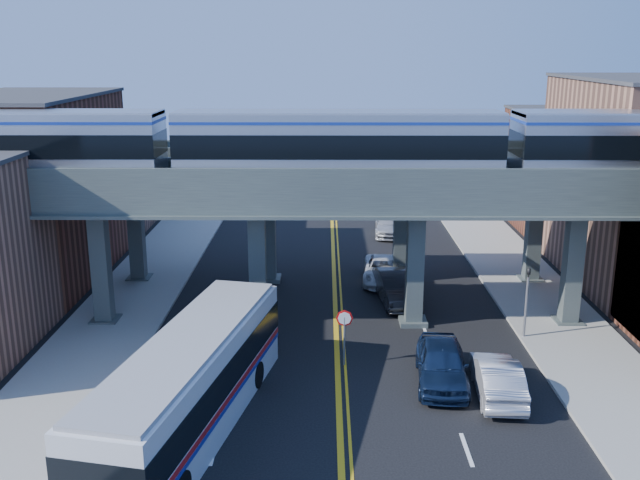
% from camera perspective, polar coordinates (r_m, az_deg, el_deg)
% --- Properties ---
extents(ground, '(120.00, 120.00, 0.00)m').
position_cam_1_polar(ground, '(30.00, 1.50, -12.38)').
color(ground, black).
rests_on(ground, ground).
extents(sidewalk_west, '(5.00, 70.00, 0.16)m').
position_cam_1_polar(sidewalk_west, '(40.60, -15.28, -5.24)').
color(sidewalk_west, gray).
rests_on(sidewalk_west, ground).
extents(sidewalk_east, '(5.00, 70.00, 0.16)m').
position_cam_1_polar(sidewalk_east, '(40.92, 17.63, -5.26)').
color(sidewalk_east, gray).
rests_on(sidewalk_east, ground).
extents(building_west_b, '(8.00, 14.00, 11.00)m').
position_cam_1_polar(building_west_b, '(46.96, -22.08, 3.80)').
color(building_west_b, brown).
rests_on(building_west_b, ground).
extents(building_west_c, '(8.00, 10.00, 8.00)m').
position_cam_1_polar(building_west_c, '(59.23, -17.26, 4.91)').
color(building_west_c, '#92604B').
rests_on(building_west_c, ground).
extents(building_east_b, '(8.00, 14.00, 12.00)m').
position_cam_1_polar(building_east_b, '(47.32, 24.26, 4.27)').
color(building_east_b, '#92604B').
rests_on(building_east_b, ground).
extents(building_east_c, '(8.00, 10.00, 9.00)m').
position_cam_1_polar(building_east_c, '(59.51, 19.20, 5.29)').
color(building_east_c, brown).
rests_on(building_east_c, ground).
extents(elevated_viaduct_near, '(52.00, 3.60, 7.40)m').
position_cam_1_polar(elevated_viaduct_near, '(35.37, 1.34, 3.10)').
color(elevated_viaduct_near, '#424D4C').
rests_on(elevated_viaduct_near, ground).
extents(elevated_viaduct_far, '(52.00, 3.60, 7.40)m').
position_cam_1_polar(elevated_viaduct_far, '(42.24, 1.20, 5.09)').
color(elevated_viaduct_far, '#424D4C').
rests_on(elevated_viaduct_far, ground).
extents(transit_train, '(48.71, 3.05, 3.56)m').
position_cam_1_polar(transit_train, '(34.89, 1.45, 7.69)').
color(transit_train, black).
rests_on(transit_train, elevated_viaduct_near).
extents(stop_sign, '(0.76, 0.09, 2.63)m').
position_cam_1_polar(stop_sign, '(31.98, 1.97, -7.09)').
color(stop_sign, slate).
rests_on(stop_sign, ground).
extents(traffic_signal, '(0.15, 0.18, 4.10)m').
position_cam_1_polar(traffic_signal, '(35.93, 16.22, -4.24)').
color(traffic_signal, slate).
rests_on(traffic_signal, ground).
extents(transit_bus, '(5.68, 13.94, 3.51)m').
position_cam_1_polar(transit_bus, '(27.25, -10.36, -11.39)').
color(transit_bus, silver).
rests_on(transit_bus, ground).
extents(car_lane_a, '(2.55, 5.39, 1.78)m').
position_cam_1_polar(car_lane_a, '(31.12, 9.72, -9.72)').
color(car_lane_a, '#0E1B35').
rests_on(car_lane_a, ground).
extents(car_lane_b, '(2.45, 5.46, 1.74)m').
position_cam_1_polar(car_lane_b, '(40.19, 6.12, -3.78)').
color(car_lane_b, '#282729').
rests_on(car_lane_b, ground).
extents(car_lane_c, '(2.87, 5.47, 1.47)m').
position_cam_1_polar(car_lane_c, '(43.62, 5.13, -2.41)').
color(car_lane_c, white).
rests_on(car_lane_c, ground).
extents(car_lane_d, '(2.51, 5.32, 1.50)m').
position_cam_1_polar(car_lane_d, '(54.70, 5.55, 1.24)').
color(car_lane_d, '#A6A7AA').
rests_on(car_lane_d, ground).
extents(car_parked_curb, '(2.00, 4.95, 1.60)m').
position_cam_1_polar(car_parked_curb, '(30.53, 14.02, -10.67)').
color(car_parked_curb, '#ABAAAF').
rests_on(car_parked_curb, ground).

